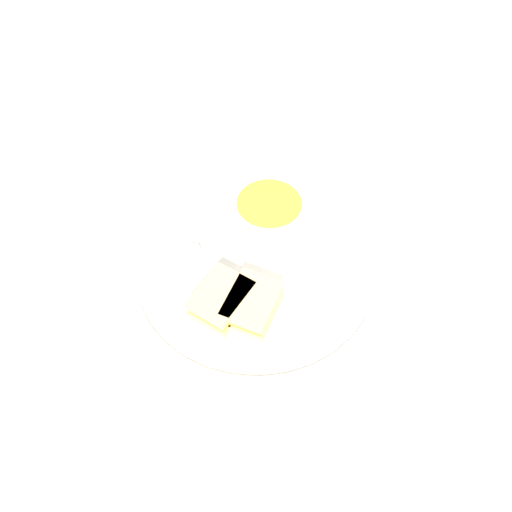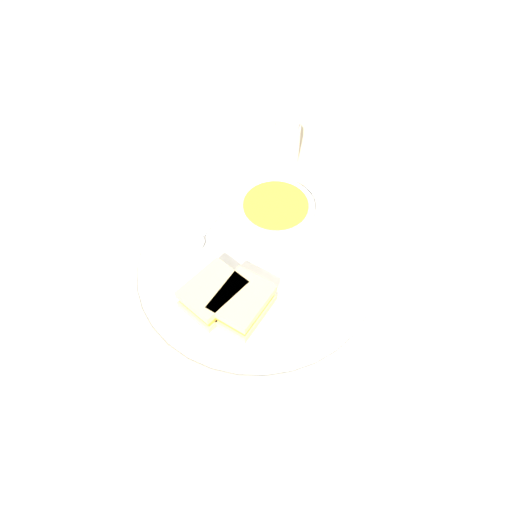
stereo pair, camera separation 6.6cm
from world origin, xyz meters
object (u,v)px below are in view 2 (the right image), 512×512
at_px(soup_bowl, 275,220).
at_px(spoon, 198,240).
at_px(sandwich_half_near, 213,294).
at_px(salt_shaker, 286,141).
at_px(sandwich_half_far, 242,303).

xyz_separation_m(soup_bowl, spoon, (-0.11, -0.01, -0.03)).
relative_size(sandwich_half_near, salt_shaker, 1.16).
xyz_separation_m(sandwich_half_near, salt_shaker, (0.12, 0.28, 0.01)).
height_order(spoon, sandwich_half_far, sandwich_half_far).
height_order(soup_bowl, sandwich_half_far, soup_bowl).
bearing_deg(spoon, sandwich_half_near, 42.80).
bearing_deg(sandwich_half_far, salt_shaker, 74.20).
relative_size(spoon, sandwich_half_near, 1.05).
xyz_separation_m(spoon, salt_shaker, (0.14, 0.18, 0.02)).
bearing_deg(sandwich_half_near, sandwich_half_far, -23.29).
height_order(spoon, salt_shaker, salt_shaker).
bearing_deg(spoon, sandwich_half_far, 57.17).
relative_size(sandwich_half_far, salt_shaker, 1.17).
distance_m(soup_bowl, salt_shaker, 0.18).
bearing_deg(sandwich_half_near, soup_bowl, 50.52).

